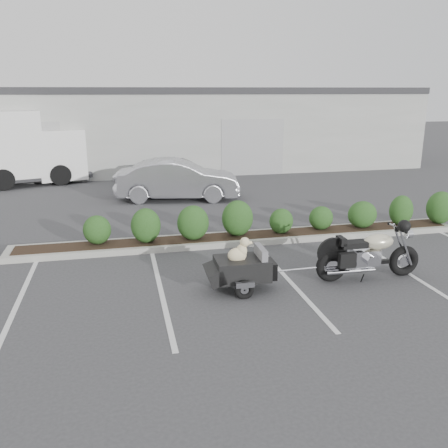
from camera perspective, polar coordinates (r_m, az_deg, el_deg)
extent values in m
plane|color=#38383A|center=(10.44, 0.36, -6.02)|extent=(90.00, 90.00, 0.00)
cube|color=#9E9E93|center=(12.66, 2.53, -1.71)|extent=(12.00, 1.00, 0.15)
cube|color=#9EA099|center=(26.60, -8.07, 11.61)|extent=(26.00, 10.00, 4.00)
torus|color=black|center=(10.20, 12.79, -4.97)|extent=(0.68, 0.19, 0.68)
torus|color=black|center=(10.97, 20.80, -4.15)|extent=(0.68, 0.19, 0.68)
cylinder|color=silver|center=(10.20, 12.79, -4.97)|extent=(0.29, 0.13, 0.28)
cylinder|color=silver|center=(10.97, 20.80, -4.15)|extent=(0.24, 0.11, 0.24)
cylinder|color=silver|center=(10.73, 20.95, -2.48)|extent=(0.44, 0.06, 0.90)
cylinder|color=silver|center=(10.89, 20.40, -2.16)|extent=(0.44, 0.06, 0.90)
cylinder|color=silver|center=(10.62, 20.13, -0.41)|extent=(0.05, 0.71, 0.03)
cylinder|color=silver|center=(10.81, 21.33, -1.15)|extent=(0.13, 0.18, 0.18)
sphere|color=black|center=(10.32, 20.86, -0.24)|extent=(0.27, 0.27, 0.26)
cube|color=silver|center=(10.47, 16.64, -3.82)|extent=(0.56, 0.36, 0.34)
cube|color=black|center=(10.56, 17.07, -4.44)|extent=(0.91, 0.12, 0.08)
ellipsoid|color=beige|center=(10.50, 18.10, -2.02)|extent=(0.68, 0.39, 0.33)
cube|color=black|center=(10.24, 15.27, -2.36)|extent=(0.56, 0.32, 0.12)
cube|color=black|center=(10.09, 13.92, -1.98)|extent=(0.13, 0.31, 0.16)
cylinder|color=silver|center=(10.22, 15.00, -5.51)|extent=(1.06, 0.11, 0.09)
cylinder|color=silver|center=(10.52, 14.13, -4.82)|extent=(1.06, 0.11, 0.09)
cube|color=black|center=(9.97, 14.59, -4.23)|extent=(0.35, 0.15, 0.30)
cube|color=black|center=(9.50, 2.17, -5.36)|extent=(1.08, 0.75, 0.42)
cube|color=slate|center=(9.49, 4.45, -3.65)|extent=(0.14, 0.63, 0.30)
cube|color=slate|center=(9.47, 2.48, -4.74)|extent=(0.72, 0.64, 0.04)
cube|color=black|center=(9.42, -1.14, -6.01)|extent=(0.40, 0.74, 0.37)
cube|color=black|center=(9.66, 5.45, -5.38)|extent=(0.21, 0.51, 0.34)
torus|color=black|center=(9.21, 2.47, -7.91)|extent=(0.40, 0.12, 0.39)
torus|color=black|center=(9.97, 1.30, -5.98)|extent=(0.40, 0.12, 0.39)
cube|color=silver|center=(9.12, 2.55, -7.33)|extent=(0.37, 0.09, 0.10)
cube|color=silver|center=(9.97, 1.24, -5.23)|extent=(0.37, 0.09, 0.10)
cylinder|color=black|center=(9.59, 1.86, -6.91)|extent=(0.06, 0.91, 0.04)
cylinder|color=silver|center=(9.75, 6.81, -5.65)|extent=(0.61, 0.05, 0.04)
ellipsoid|color=beige|center=(9.37, 1.59, -3.77)|extent=(0.38, 0.27, 0.30)
ellipsoid|color=beige|center=(9.37, 2.14, -3.27)|extent=(0.22, 0.21, 0.28)
sphere|color=beige|center=(9.32, 2.51, -2.19)|extent=(0.20, 0.20, 0.19)
ellipsoid|color=beige|center=(9.35, 3.05, -2.27)|extent=(0.14, 0.08, 0.07)
sphere|color=black|center=(9.36, 3.41, -2.24)|extent=(0.04, 0.04, 0.04)
ellipsoid|color=beige|center=(9.25, 2.35, -2.19)|extent=(0.05, 0.04, 0.11)
ellipsoid|color=beige|center=(9.36, 2.19, -1.98)|extent=(0.05, 0.04, 0.11)
cylinder|color=beige|center=(9.38, 2.39, -4.48)|extent=(0.05, 0.05, 0.12)
cylinder|color=beige|center=(9.49, 2.22, -4.23)|extent=(0.05, 0.05, 0.12)
imported|color=#B7B6BE|center=(17.40, -5.59, 5.32)|extent=(4.65, 2.27, 1.47)
cube|color=navy|center=(19.56, -6.80, 5.87)|extent=(1.78, 1.34, 1.08)
cube|color=#2D2D30|center=(19.48, -6.85, 7.48)|extent=(1.88, 1.44, 0.05)
cube|color=white|center=(22.17, -19.29, 8.00)|extent=(2.48, 2.68, 2.12)
cube|color=black|center=(22.21, -19.23, 7.27)|extent=(0.60, 1.77, 0.96)
cube|color=#2D2D30|center=(22.01, -24.75, 5.10)|extent=(7.06, 3.98, 0.19)
cylinder|color=black|center=(21.22, -19.08, 5.60)|extent=(0.91, 0.51, 0.87)
cylinder|color=black|center=(23.28, -20.08, 6.34)|extent=(0.91, 0.51, 0.87)
cylinder|color=black|center=(20.94, -25.03, 4.85)|extent=(0.91, 0.51, 0.87)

